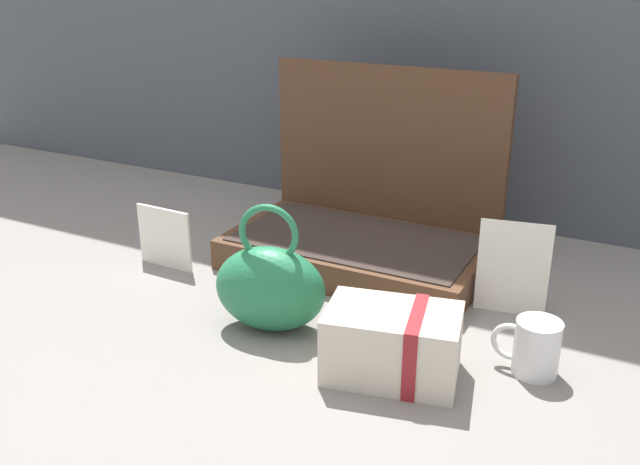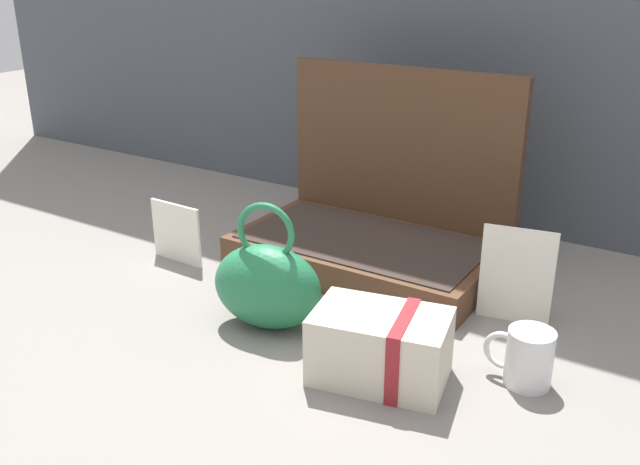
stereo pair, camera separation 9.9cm
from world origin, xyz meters
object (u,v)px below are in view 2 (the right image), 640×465
object	(u,v)px
teal_pouch_handbag	(267,285)
info_card_left	(176,233)
poster_card_right	(516,276)
cream_toiletry_bag	(382,347)
open_suitcase	(377,222)
coffee_mug	(527,357)

from	to	relation	value
teal_pouch_handbag	info_card_left	xyz separation A→B (m)	(-0.32, 0.12, -0.01)
teal_pouch_handbag	info_card_left	bearing A→B (deg)	159.52
teal_pouch_handbag	poster_card_right	distance (m)	0.43
cream_toiletry_bag	open_suitcase	bearing A→B (deg)	119.29
cream_toiletry_bag	info_card_left	xyz separation A→B (m)	(-0.56, 0.16, 0.01)
open_suitcase	teal_pouch_handbag	distance (m)	0.35
open_suitcase	coffee_mug	size ratio (longest dim) A/B	4.91
cream_toiletry_bag	info_card_left	world-z (taller)	info_card_left
poster_card_right	cream_toiletry_bag	bearing A→B (deg)	-121.15
teal_pouch_handbag	coffee_mug	bearing A→B (deg)	8.77
open_suitcase	info_card_left	distance (m)	0.41
poster_card_right	info_card_left	bearing A→B (deg)	-179.69
teal_pouch_handbag	cream_toiletry_bag	size ratio (longest dim) A/B	1.02
coffee_mug	open_suitcase	bearing A→B (deg)	145.07
teal_pouch_handbag	coffee_mug	distance (m)	0.43
poster_card_right	coffee_mug	bearing A→B (deg)	-76.62
open_suitcase	teal_pouch_handbag	xyz separation A→B (m)	(-0.02, -0.35, -0.01)
info_card_left	poster_card_right	world-z (taller)	poster_card_right
teal_pouch_handbag	cream_toiletry_bag	bearing A→B (deg)	-9.05
teal_pouch_handbag	poster_card_right	xyz separation A→B (m)	(0.35, 0.24, 0.01)
open_suitcase	poster_card_right	bearing A→B (deg)	-17.46
open_suitcase	cream_toiletry_bag	size ratio (longest dim) A/B	2.34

